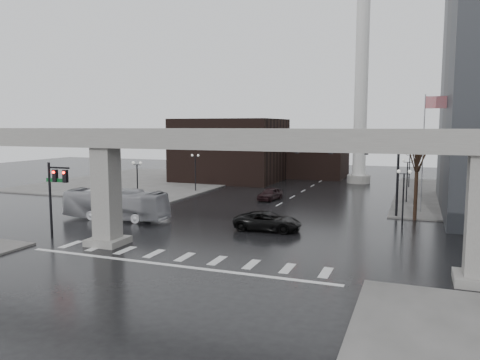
{
  "coord_description": "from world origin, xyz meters",
  "views": [
    {
      "loc": [
        14.54,
        -28.6,
        8.85
      ],
      "look_at": [
        1.11,
        6.63,
        4.5
      ],
      "focal_mm": 35.0,
      "sensor_mm": 36.0,
      "label": 1
    }
  ],
  "objects_px": {
    "signal_mast_arm": "(358,157)",
    "far_car": "(270,194)",
    "pickup_truck": "(268,221)",
    "city_bus": "(116,204)"
  },
  "relations": [
    {
      "from": "signal_mast_arm",
      "to": "far_car",
      "type": "height_order",
      "value": "signal_mast_arm"
    },
    {
      "from": "signal_mast_arm",
      "to": "far_car",
      "type": "xyz_separation_m",
      "value": [
        -10.91,
        5.92,
        -5.09
      ]
    },
    {
      "from": "pickup_truck",
      "to": "signal_mast_arm",
      "type": "bearing_deg",
      "value": -34.81
    },
    {
      "from": "pickup_truck",
      "to": "far_car",
      "type": "relative_size",
      "value": 1.32
    },
    {
      "from": "pickup_truck",
      "to": "far_car",
      "type": "xyz_separation_m",
      "value": [
        -4.72,
        15.93,
        -0.06
      ]
    },
    {
      "from": "city_bus",
      "to": "far_car",
      "type": "xyz_separation_m",
      "value": [
        10.21,
        16.57,
        -0.71
      ]
    },
    {
      "from": "city_bus",
      "to": "far_car",
      "type": "bearing_deg",
      "value": -33.89
    },
    {
      "from": "city_bus",
      "to": "far_car",
      "type": "height_order",
      "value": "city_bus"
    },
    {
      "from": "pickup_truck",
      "to": "city_bus",
      "type": "xyz_separation_m",
      "value": [
        -14.93,
        -0.64,
        0.65
      ]
    },
    {
      "from": "signal_mast_arm",
      "to": "pickup_truck",
      "type": "xyz_separation_m",
      "value": [
        -6.19,
        -10.01,
        -5.03
      ]
    }
  ]
}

